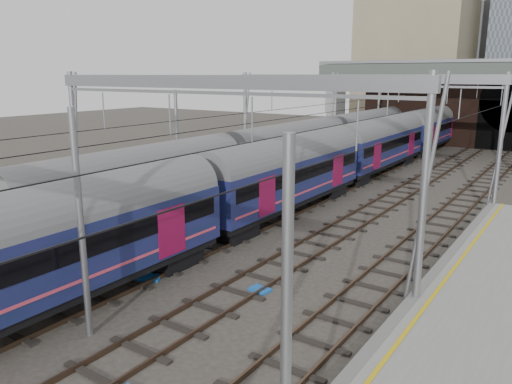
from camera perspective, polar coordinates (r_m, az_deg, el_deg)
The scene contains 9 objects.
ground at distance 15.96m, azimuth -24.36°, elevation -17.57°, with size 160.00×160.00×0.00m, color #38332D.
tracks at distance 26.11m, azimuth 4.67°, elevation -4.23°, with size 14.40×80.00×0.22m.
overhead_line at distance 30.75m, azimuth 10.96°, elevation 10.66°, with size 16.80×80.00×8.00m.
retaining_wall at distance 59.75m, azimuth 23.92°, elevation 8.82°, with size 28.00×2.75×9.00m.
overbridge at distance 54.12m, azimuth 21.56°, elevation 11.79°, with size 28.00×3.00×9.25m.
train_main at distance 34.92m, azimuth 9.74°, elevation 4.04°, with size 2.58×59.63×4.51m.
train_second at distance 36.46m, azimuth 3.80°, elevation 4.58°, with size 2.56×44.49×4.49m.
equip_cover_a at distance 20.41m, azimuth -12.09°, elevation -9.54°, with size 0.90×0.63×0.11m, color blue.
equip_cover_c at distance 18.96m, azimuth 0.45°, elevation -11.08°, with size 0.77×0.55×0.09m, color blue.
Camera 1 is at (12.12, -6.74, 7.89)m, focal length 35.00 mm.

